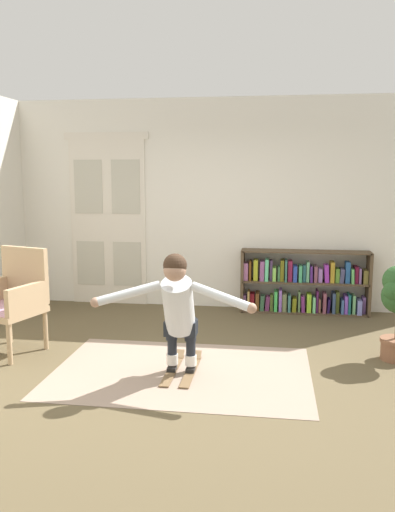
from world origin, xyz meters
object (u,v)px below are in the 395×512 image
Objects in this scene: skis_pair at (182,369)px; person_skier at (178,305)px; bookshelf at (304,285)px; wicker_chair at (13,298)px.

skis_pair is 0.71m from person_skier.
bookshelf is 2.69m from skis_pair.
bookshelf is 2.07× the size of skis_pair.
bookshelf is 1.19× the size of person_skier.
wicker_chair is at bearing 170.40° from skis_pair.
bookshelf is at bearing 61.60° from skis_pair.
person_skier is at bearing -90.31° from skis_pair.
skis_pair is 0.58× the size of person_skier.
wicker_chair is (-3.14, -2.03, 0.20)m from bookshelf.
wicker_chair is at bearing 164.80° from person_skier.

